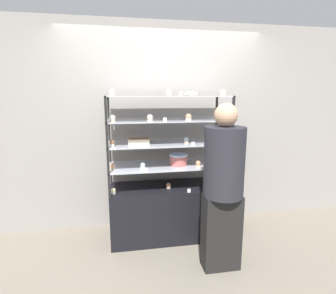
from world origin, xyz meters
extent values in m
plane|color=gray|center=(0.00, 0.00, 0.00)|extent=(20.00, 20.00, 0.00)
cube|color=gray|center=(0.00, 0.41, 1.30)|extent=(8.00, 0.05, 2.60)
cube|color=black|center=(0.00, 0.00, 0.32)|extent=(1.37, 0.54, 0.64)
cube|color=black|center=(-0.67, 0.26, 0.77)|extent=(0.02, 0.02, 0.27)
cube|color=black|center=(0.67, 0.26, 0.77)|extent=(0.02, 0.02, 0.27)
cube|color=black|center=(-0.67, -0.26, 0.77)|extent=(0.02, 0.02, 0.27)
cube|color=black|center=(0.67, -0.26, 0.77)|extent=(0.02, 0.02, 0.27)
cube|color=#B7BCC6|center=(0.00, 0.00, 0.90)|extent=(1.37, 0.54, 0.01)
cube|color=black|center=(-0.67, 0.26, 1.04)|extent=(0.02, 0.02, 0.27)
cube|color=black|center=(0.67, 0.26, 1.04)|extent=(0.02, 0.02, 0.27)
cube|color=black|center=(-0.67, -0.26, 1.04)|extent=(0.02, 0.02, 0.27)
cube|color=black|center=(0.67, -0.26, 1.04)|extent=(0.02, 0.02, 0.27)
cube|color=#B7BCC6|center=(0.00, 0.00, 1.16)|extent=(1.37, 0.54, 0.01)
cube|color=black|center=(-0.67, 0.26, 1.30)|extent=(0.02, 0.02, 0.27)
cube|color=black|center=(0.67, 0.26, 1.30)|extent=(0.02, 0.02, 0.27)
cube|color=black|center=(-0.67, -0.26, 1.30)|extent=(0.02, 0.02, 0.27)
cube|color=black|center=(0.67, -0.26, 1.30)|extent=(0.02, 0.02, 0.27)
cube|color=#B7BCC6|center=(0.00, 0.00, 1.43)|extent=(1.37, 0.54, 0.01)
cube|color=black|center=(-0.67, 0.26, 1.57)|extent=(0.02, 0.02, 0.27)
cube|color=black|center=(0.67, 0.26, 1.57)|extent=(0.02, 0.02, 0.27)
cube|color=black|center=(-0.67, -0.26, 1.57)|extent=(0.02, 0.02, 0.27)
cube|color=black|center=(0.67, -0.26, 1.57)|extent=(0.02, 0.02, 0.27)
cube|color=#B7BCC6|center=(0.00, 0.00, 1.69)|extent=(1.37, 0.54, 0.01)
cylinder|color=#C66660|center=(0.12, -0.03, 0.96)|extent=(0.20, 0.20, 0.11)
cylinder|color=silver|center=(0.12, -0.03, 1.02)|extent=(0.21, 0.21, 0.02)
cube|color=beige|center=(-0.34, -0.03, 1.20)|extent=(0.23, 0.13, 0.05)
cube|color=#8C5B42|center=(-0.34, -0.03, 1.23)|extent=(0.24, 0.13, 0.01)
cylinder|color=white|center=(-0.63, -0.14, 0.65)|extent=(0.05, 0.05, 0.03)
sphere|color=#F4EAB2|center=(-0.63, -0.14, 0.68)|extent=(0.05, 0.05, 0.05)
cylinder|color=#CCB28C|center=(-0.01, -0.08, 0.65)|extent=(0.05, 0.05, 0.03)
sphere|color=#E5996B|center=(-0.01, -0.08, 0.68)|extent=(0.05, 0.05, 0.05)
cylinder|color=white|center=(0.62, -0.06, 0.65)|extent=(0.05, 0.05, 0.03)
sphere|color=#F4EAB2|center=(0.62, -0.06, 0.68)|extent=(0.05, 0.05, 0.05)
cube|color=white|center=(0.19, -0.25, 0.66)|extent=(0.04, 0.00, 0.04)
cylinder|color=#CCB28C|center=(-0.64, -0.09, 0.92)|extent=(0.05, 0.05, 0.03)
sphere|color=#E5996B|center=(-0.64, -0.09, 0.95)|extent=(0.06, 0.06, 0.06)
cylinder|color=white|center=(-0.30, -0.11, 0.92)|extent=(0.05, 0.05, 0.03)
sphere|color=silver|center=(-0.30, -0.11, 0.95)|extent=(0.06, 0.06, 0.06)
cylinder|color=#CCB28C|center=(0.33, -0.14, 0.92)|extent=(0.05, 0.05, 0.03)
sphere|color=#E5996B|center=(0.33, -0.14, 0.95)|extent=(0.06, 0.06, 0.06)
cylinder|color=beige|center=(0.63, -0.12, 0.92)|extent=(0.05, 0.05, 0.03)
sphere|color=#E5996B|center=(0.63, -0.12, 0.95)|extent=(0.06, 0.06, 0.06)
cube|color=white|center=(-0.28, -0.25, 0.93)|extent=(0.04, 0.00, 0.04)
cylinder|color=beige|center=(-0.63, -0.13, 1.18)|extent=(0.05, 0.05, 0.03)
sphere|color=#8C5B42|center=(-0.63, -0.13, 1.21)|extent=(0.05, 0.05, 0.05)
cylinder|color=#CCB28C|center=(0.20, -0.07, 1.18)|extent=(0.05, 0.05, 0.03)
sphere|color=silver|center=(0.20, -0.07, 1.21)|extent=(0.05, 0.05, 0.05)
cylinder|color=white|center=(0.63, -0.08, 1.18)|extent=(0.05, 0.05, 0.03)
sphere|color=#F4EAB2|center=(0.63, -0.08, 1.21)|extent=(0.05, 0.05, 0.05)
cube|color=white|center=(0.23, -0.25, 1.19)|extent=(0.04, 0.00, 0.04)
cylinder|color=#CCB28C|center=(-0.61, -0.10, 1.45)|extent=(0.06, 0.06, 0.02)
sphere|color=white|center=(-0.61, -0.10, 1.48)|extent=(0.07, 0.07, 0.07)
cylinder|color=#CCB28C|center=(-0.22, -0.10, 1.45)|extent=(0.06, 0.06, 0.02)
sphere|color=silver|center=(-0.22, -0.10, 1.48)|extent=(0.07, 0.07, 0.07)
cylinder|color=white|center=(0.21, -0.13, 1.45)|extent=(0.06, 0.06, 0.02)
sphere|color=#E5996B|center=(0.21, -0.13, 1.48)|extent=(0.07, 0.07, 0.07)
cylinder|color=beige|center=(0.61, -0.08, 1.45)|extent=(0.06, 0.06, 0.02)
sphere|color=silver|center=(0.61, -0.08, 1.48)|extent=(0.07, 0.07, 0.07)
cube|color=white|center=(-0.08, -0.25, 1.46)|extent=(0.04, 0.00, 0.04)
cylinder|color=#CCB28C|center=(-0.61, -0.10, 1.71)|extent=(0.06, 0.06, 0.02)
sphere|color=#F4EAB2|center=(-0.61, -0.10, 1.74)|extent=(0.06, 0.06, 0.06)
cylinder|color=#CCB28C|center=(-0.01, -0.09, 1.71)|extent=(0.06, 0.06, 0.02)
sphere|color=silver|center=(-0.01, -0.09, 1.74)|extent=(0.06, 0.06, 0.06)
cylinder|color=#CCB28C|center=(0.61, -0.08, 1.71)|extent=(0.06, 0.06, 0.02)
sphere|color=white|center=(0.61, -0.08, 1.74)|extent=(0.06, 0.06, 0.06)
cube|color=white|center=(0.09, -0.25, 1.72)|extent=(0.04, 0.00, 0.04)
torus|color=#EFE5CC|center=(0.26, 0.00, 1.72)|extent=(0.15, 0.15, 0.04)
cube|color=black|center=(0.41, -0.69, 0.38)|extent=(0.36, 0.20, 0.76)
cylinder|color=#26262D|center=(0.41, -0.69, 1.09)|extent=(0.38, 0.38, 0.66)
sphere|color=tan|center=(0.41, -0.69, 1.53)|extent=(0.22, 0.22, 0.22)
camera|label=1|loc=(-0.51, -2.94, 1.70)|focal=28.00mm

